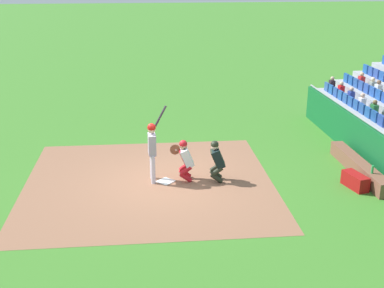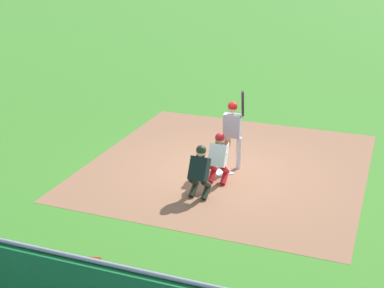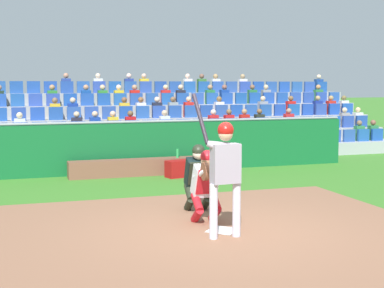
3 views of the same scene
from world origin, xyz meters
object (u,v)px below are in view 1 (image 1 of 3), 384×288
at_px(catcher_crouching, 185,158).
at_px(water_bottle_on_bench, 372,169).
at_px(home_plate_umpire, 217,159).
at_px(home_plate_marker, 166,181).
at_px(equipment_duffel_bag, 355,181).
at_px(batter_at_plate, 152,145).
at_px(dugout_bench, 359,167).

relative_size(catcher_crouching, water_bottle_on_bench, 5.50).
distance_m(catcher_crouching, home_plate_umpire, 0.95).
distance_m(home_plate_marker, equipment_duffel_bag, 5.56).
xyz_separation_m(batter_at_plate, water_bottle_on_bench, (-1.17, -6.31, -0.57)).
xyz_separation_m(home_plate_marker, batter_at_plate, (0.13, 0.37, 1.12)).
bearing_deg(dugout_bench, water_bottle_on_bench, 176.09).
xyz_separation_m(batter_at_plate, catcher_crouching, (-0.04, -0.96, -0.41)).
bearing_deg(equipment_duffel_bag, water_bottle_on_bench, -104.54).
xyz_separation_m(home_plate_umpire, water_bottle_on_bench, (-0.96, -4.42, -0.15)).
bearing_deg(water_bottle_on_bench, equipment_duffel_bag, 89.35).
distance_m(home_plate_marker, catcher_crouching, 0.92).
relative_size(catcher_crouching, dugout_bench, 0.35).
bearing_deg(batter_at_plate, home_plate_umpire, -96.50).
distance_m(home_plate_umpire, dugout_bench, 4.51).
bearing_deg(home_plate_marker, equipment_duffel_bag, -100.80).
height_order(batter_at_plate, water_bottle_on_bench, batter_at_plate).
distance_m(batter_at_plate, equipment_duffel_bag, 6.02).
height_order(catcher_crouching, water_bottle_on_bench, catcher_crouching).
xyz_separation_m(catcher_crouching, equipment_duffel_bag, (-1.13, -4.87, -0.50)).
distance_m(dugout_bench, water_bottle_on_bench, 1.07).
bearing_deg(dugout_bench, batter_at_plate, 88.53).
distance_m(home_plate_marker, water_bottle_on_bench, 6.06).
bearing_deg(catcher_crouching, home_plate_marker, 98.16).
bearing_deg(batter_at_plate, water_bottle_on_bench, -100.54).
height_order(catcher_crouching, dugout_bench, catcher_crouching).
height_order(home_plate_marker, home_plate_umpire, home_plate_umpire).
bearing_deg(equipment_duffel_bag, home_plate_umpire, 62.51).
bearing_deg(home_plate_umpire, home_plate_marker, 86.66).
bearing_deg(dugout_bench, equipment_duffel_bag, 151.29).
relative_size(home_plate_umpire, water_bottle_on_bench, 5.50).
height_order(home_plate_umpire, equipment_duffel_bag, home_plate_umpire).
xyz_separation_m(water_bottle_on_bench, equipment_duffel_bag, (0.01, 0.48, -0.34)).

